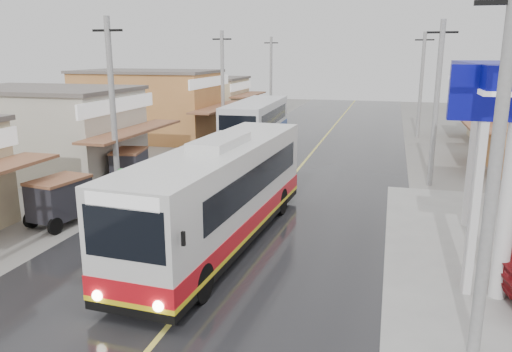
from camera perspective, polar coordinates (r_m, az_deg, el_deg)
The scene contains 12 objects.
ground at distance 13.44m, azimuth -8.61°, elevation -15.10°, with size 120.00×120.00×0.00m, color slate.
road at distance 26.95m, azimuth 4.22°, elevation 0.00°, with size 12.00×90.00×0.02m, color black.
centre_line at distance 26.95m, azimuth 4.22°, elevation 0.03°, with size 0.15×90.00×0.01m, color #D8CC4C.
shopfronts_left at distance 34.44m, azimuth -16.51°, elevation 2.51°, with size 11.00×44.00×5.20m, color tan, non-canonical shape.
utility_poles_left at distance 29.94m, azimuth -8.67°, elevation 1.27°, with size 1.60×50.00×8.00m, color gray, non-canonical shape.
utility_poles_right at distance 26.58m, azimuth 19.19°, elevation -0.97°, with size 1.60×36.00×8.00m, color gray, non-canonical shape.
coach_bus at distance 17.15m, azimuth -3.95°, elevation -1.97°, with size 3.30×12.04×3.72m.
second_bus at distance 34.35m, azimuth 0.01°, elevation 6.01°, with size 2.94×9.83×3.24m.
cyclist at distance 19.91m, azimuth -14.68°, elevation -3.28°, with size 1.31×2.23×2.27m.
tricycle_near at distance 20.58m, azimuth -21.57°, elevation -2.39°, with size 1.89×2.59×1.83m.
tricycle_far at distance 25.83m, azimuth -14.29°, elevation 1.27°, with size 1.93×2.37×1.77m.
tyre_stack at distance 22.58m, azimuth -17.81°, elevation -2.80°, with size 0.95×0.95×0.49m.
Camera 1 is at (4.91, -10.69, 6.49)m, focal length 35.00 mm.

